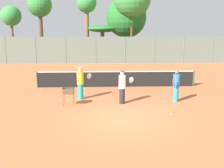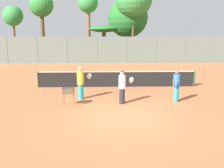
# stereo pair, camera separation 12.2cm
# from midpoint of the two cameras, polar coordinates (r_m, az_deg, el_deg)

# --- Properties ---
(ground_plane) EXTENTS (80.00, 80.00, 0.00)m
(ground_plane) POSITION_cam_midpoint_polar(r_m,az_deg,el_deg) (11.58, 2.32, -7.55)
(ground_plane) COLOR #B7663D
(tennis_net) EXTENTS (10.65, 0.10, 1.07)m
(tennis_net) POSITION_cam_midpoint_polar(r_m,az_deg,el_deg) (17.61, 0.73, 1.17)
(tennis_net) COLOR #26592D
(tennis_net) RESTS_ON ground_plane
(back_fence) EXTENTS (29.94, 0.08, 2.96)m
(back_fence) POSITION_cam_midpoint_polar(r_m,az_deg,el_deg) (29.56, -0.46, 7.40)
(back_fence) COLOR slate
(back_fence) RESTS_ON ground_plane
(tree_0) EXTENTS (2.95, 2.95, 8.16)m
(tree_0) POSITION_cam_midpoint_polar(r_m,az_deg,el_deg) (34.53, -15.56, 15.98)
(tree_0) COLOR brown
(tree_0) RESTS_ON ground_plane
(tree_1) EXTENTS (2.54, 2.54, 6.67)m
(tree_1) POSITION_cam_midpoint_polar(r_m,az_deg,el_deg) (36.31, -21.22, 13.54)
(tree_1) COLOR brown
(tree_1) RESTS_ON ground_plane
(tree_3) EXTENTS (2.43, 2.43, 8.13)m
(tree_3) POSITION_cam_midpoint_polar(r_m,az_deg,el_deg) (33.57, -5.66, 16.56)
(tree_3) COLOR brown
(tree_3) RESTS_ON ground_plane
(tree_4) EXTENTS (4.99, 4.99, 7.68)m
(tree_4) POSITION_cam_midpoint_polar(r_m,az_deg,el_deg) (33.75, 3.05, 14.21)
(tree_4) COLOR brown
(tree_4) RESTS_ON ground_plane
(tree_5) EXTENTS (3.61, 3.61, 4.27)m
(tree_5) POSITION_cam_midpoint_polar(r_m,az_deg,el_deg) (33.24, -2.21, 11.72)
(tree_5) COLOR brown
(tree_5) RESTS_ON ground_plane
(player_white_outfit) EXTENTS (0.58, 0.81, 1.73)m
(player_white_outfit) POSITION_cam_midpoint_polar(r_m,az_deg,el_deg) (14.38, 13.57, -0.31)
(player_white_outfit) COLOR teal
(player_white_outfit) RESTS_ON ground_plane
(player_red_cap) EXTENTS (0.86, 0.49, 1.74)m
(player_red_cap) POSITION_cam_midpoint_polar(r_m,az_deg,el_deg) (13.62, 2.00, -0.59)
(player_red_cap) COLOR #26262D
(player_red_cap) RESTS_ON ground_plane
(player_yellow_shirt) EXTENTS (0.84, 0.57, 1.81)m
(player_yellow_shirt) POSITION_cam_midpoint_polar(r_m,az_deg,el_deg) (14.61, -7.11, 0.32)
(player_yellow_shirt) COLOR teal
(player_yellow_shirt) RESTS_ON ground_plane
(ball_cart) EXTENTS (0.56, 0.41, 0.93)m
(ball_cart) POSITION_cam_midpoint_polar(r_m,az_deg,el_deg) (13.48, -9.69, -1.78)
(ball_cart) COLOR brown
(ball_cart) RESTS_ON ground_plane
(tennis_ball_0) EXTENTS (0.07, 0.07, 0.07)m
(tennis_ball_0) POSITION_cam_midpoint_polar(r_m,az_deg,el_deg) (14.58, -9.69, -3.44)
(tennis_ball_0) COLOR #D1E54C
(tennis_ball_0) RESTS_ON ground_plane
(tennis_ball_1) EXTENTS (0.07, 0.07, 0.07)m
(tennis_ball_1) POSITION_cam_midpoint_polar(r_m,az_deg,el_deg) (17.39, -15.36, -1.17)
(tennis_ball_1) COLOR #D1E54C
(tennis_ball_1) RESTS_ON ground_plane
(tennis_ball_2) EXTENTS (0.07, 0.07, 0.07)m
(tennis_ball_2) POSITION_cam_midpoint_polar(r_m,az_deg,el_deg) (14.48, -11.44, -3.61)
(tennis_ball_2) COLOR #D1E54C
(tennis_ball_2) RESTS_ON ground_plane
(tennis_ball_3) EXTENTS (0.07, 0.07, 0.07)m
(tennis_ball_3) POSITION_cam_midpoint_polar(r_m,az_deg,el_deg) (14.29, 10.67, -3.80)
(tennis_ball_3) COLOR #D1E54C
(tennis_ball_3) RESTS_ON ground_plane
(tennis_ball_4) EXTENTS (0.07, 0.07, 0.07)m
(tennis_ball_4) POSITION_cam_midpoint_polar(r_m,az_deg,el_deg) (17.13, -6.12, -1.00)
(tennis_ball_4) COLOR #D1E54C
(tennis_ball_4) RESTS_ON ground_plane
(tennis_ball_5) EXTENTS (0.07, 0.07, 0.07)m
(tennis_ball_5) POSITION_cam_midpoint_polar(r_m,az_deg,el_deg) (12.33, 12.55, -6.45)
(tennis_ball_5) COLOR #D1E54C
(tennis_ball_5) RESTS_ON ground_plane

